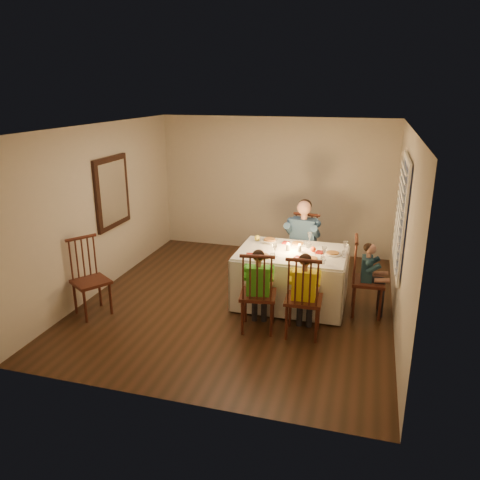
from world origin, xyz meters
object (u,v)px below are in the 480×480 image
(chair_adult, at_px, (301,281))
(dining_table, at_px, (292,266))
(serving_bowl, at_px, (270,241))
(chair_near_right, at_px, (302,334))
(child_green, at_px, (258,329))
(child_yellow, at_px, (302,334))
(chair_near_left, at_px, (258,329))
(chair_extra, at_px, (94,314))
(adult, at_px, (301,281))
(chair_end, at_px, (365,313))
(child_teal, at_px, (365,313))

(chair_adult, bearing_deg, dining_table, -85.81)
(serving_bowl, bearing_deg, chair_near_right, -58.48)
(child_green, relative_size, child_yellow, 1.00)
(child_yellow, height_order, serving_bowl, serving_bowl)
(child_yellow, bearing_deg, chair_adult, -83.07)
(dining_table, relative_size, chair_near_left, 1.41)
(chair_extra, xyz_separation_m, serving_bowl, (2.27, 1.39, 0.86))
(chair_near_left, relative_size, adult, 0.81)
(chair_end, height_order, child_yellow, child_yellow)
(chair_adult, distance_m, child_teal, 1.42)
(dining_table, relative_size, child_yellow, 1.40)
(chair_end, distance_m, child_yellow, 1.16)
(child_yellow, distance_m, child_teal, 1.16)
(chair_end, height_order, serving_bowl, serving_bowl)
(chair_end, distance_m, child_green, 1.64)
(serving_bowl, bearing_deg, chair_adult, 55.68)
(chair_end, xyz_separation_m, serving_bowl, (-1.50, 0.31, 0.86))
(chair_near_left, xyz_separation_m, adult, (0.31, 1.79, 0.00))
(chair_end, height_order, child_teal, chair_end)
(chair_adult, height_order, chair_end, same)
(chair_near_right, bearing_deg, serving_bowl, -60.71)
(chair_adult, xyz_separation_m, chair_near_left, (-0.31, -1.79, 0.00))
(chair_adult, relative_size, adult, 0.81)
(chair_near_right, bearing_deg, adult, -83.07)
(dining_table, distance_m, chair_adult, 1.07)
(chair_extra, distance_m, child_green, 2.39)
(chair_adult, bearing_deg, child_green, -93.96)
(chair_near_right, distance_m, chair_end, 1.16)
(chair_near_left, distance_m, chair_end, 1.64)
(adult, height_order, child_yellow, adult)
(dining_table, height_order, chair_end, dining_table)
(chair_adult, bearing_deg, adult, 0.00)
(chair_end, distance_m, serving_bowl, 1.76)
(child_teal, bearing_deg, chair_end, 87.35)
(serving_bowl, bearing_deg, adult, 55.68)
(chair_near_right, bearing_deg, child_teal, -135.08)
(child_teal, bearing_deg, dining_table, 85.47)
(child_yellow, relative_size, child_teal, 1.07)
(dining_table, height_order, child_green, dining_table)
(chair_near_left, xyz_separation_m, chair_near_right, (0.60, 0.02, 0.00))
(chair_near_left, xyz_separation_m, child_teal, (1.39, 0.87, 0.00))
(child_green, distance_m, child_teal, 1.64)
(adult, relative_size, child_green, 1.22)
(chair_near_left, height_order, child_yellow, child_yellow)
(chair_adult, height_order, chair_extra, chair_adult)
(chair_near_left, height_order, serving_bowl, serving_bowl)
(chair_end, xyz_separation_m, child_teal, (0.00, 0.00, 0.00))
(chair_end, bearing_deg, dining_table, 85.47)
(chair_near_left, xyz_separation_m, child_green, (0.00, 0.00, 0.00))
(dining_table, distance_m, child_yellow, 1.11)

